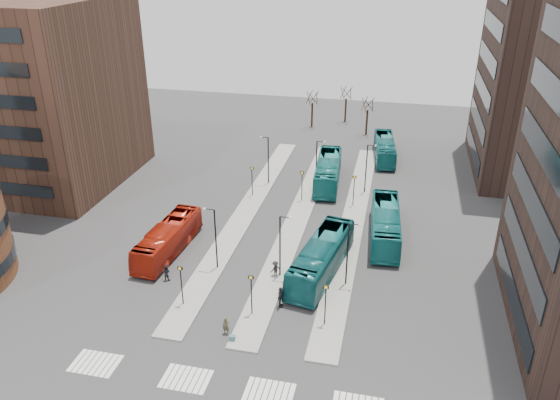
% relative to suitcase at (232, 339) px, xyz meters
% --- Properties ---
extents(island_left, '(2.50, 45.00, 0.15)m').
position_rel_suitcase_xyz_m(island_left, '(-5.00, 21.51, -0.20)').
color(island_left, gray).
rests_on(island_left, ground).
extents(island_mid, '(2.50, 45.00, 0.15)m').
position_rel_suitcase_xyz_m(island_mid, '(1.00, 21.51, -0.20)').
color(island_mid, gray).
rests_on(island_mid, ground).
extents(island_right, '(2.50, 45.00, 0.15)m').
position_rel_suitcase_xyz_m(island_right, '(7.00, 21.51, -0.20)').
color(island_right, gray).
rests_on(island_right, ground).
extents(suitcase, '(0.46, 0.38, 0.54)m').
position_rel_suitcase_xyz_m(suitcase, '(0.00, 0.00, 0.00)').
color(suitcase, navy).
rests_on(suitcase, ground).
extents(red_bus, '(3.18, 10.91, 3.00)m').
position_rel_suitcase_xyz_m(red_bus, '(-10.00, 11.32, 1.23)').
color(red_bus, '#A31D0C').
rests_on(red_bus, ground).
extents(teal_bus_a, '(4.84, 12.37, 3.36)m').
position_rel_suitcase_xyz_m(teal_bus_a, '(5.16, 10.89, 1.41)').
color(teal_bus_a, '#12575C').
rests_on(teal_bus_a, ground).
extents(teal_bus_b, '(3.67, 12.11, 3.32)m').
position_rel_suitcase_xyz_m(teal_bus_b, '(2.82, 31.36, 1.39)').
color(teal_bus_b, '#16706F').
rests_on(teal_bus_b, ground).
extents(teal_bus_c, '(3.47, 11.95, 3.29)m').
position_rel_suitcase_xyz_m(teal_bus_c, '(10.50, 18.77, 1.37)').
color(teal_bus_c, '#166F72').
rests_on(teal_bus_c, ground).
extents(teal_bus_d, '(3.62, 10.89, 2.98)m').
position_rel_suitcase_xyz_m(teal_bus_d, '(9.30, 41.61, 1.22)').
color(teal_bus_d, '#146467').
rests_on(teal_bus_d, ground).
extents(traveller, '(0.56, 0.37, 1.53)m').
position_rel_suitcase_xyz_m(traveller, '(-0.73, 0.77, 0.49)').
color(traveller, '#47412A').
rests_on(traveller, ground).
extents(commuter_a, '(0.81, 0.67, 1.54)m').
position_rel_suitcase_xyz_m(commuter_a, '(-8.26, 6.73, 0.50)').
color(commuter_a, black).
rests_on(commuter_a, ground).
extents(commuter_b, '(0.52, 1.13, 1.90)m').
position_rel_suitcase_xyz_m(commuter_b, '(2.63, 5.10, 0.68)').
color(commuter_b, black).
rests_on(commuter_b, ground).
extents(commuter_c, '(1.14, 1.15, 1.60)m').
position_rel_suitcase_xyz_m(commuter_c, '(1.19, 9.42, 0.53)').
color(commuter_c, black).
rests_on(commuter_c, ground).
extents(crosswalk_stripes, '(22.35, 2.40, 0.01)m').
position_rel_suitcase_xyz_m(crosswalk_stripes, '(0.75, -4.49, -0.27)').
color(crosswalk_stripes, silver).
rests_on(crosswalk_stripes, ground).
extents(office_block, '(25.00, 20.12, 22.00)m').
position_rel_suitcase_xyz_m(office_block, '(-35.00, 25.50, 10.73)').
color(office_block, '#472C21').
rests_on(office_block, ground).
extents(sign_poles, '(12.45, 22.12, 3.65)m').
position_rel_suitcase_xyz_m(sign_poles, '(0.60, 14.51, 2.14)').
color(sign_poles, black).
rests_on(sign_poles, ground).
extents(lamp_posts, '(14.04, 20.24, 6.12)m').
position_rel_suitcase_xyz_m(lamp_posts, '(1.64, 19.51, 3.31)').
color(lamp_posts, black).
rests_on(lamp_posts, ground).
extents(bare_trees, '(10.97, 8.14, 5.90)m').
position_rel_suitcase_xyz_m(bare_trees, '(1.67, 54.18, 2.45)').
color(bare_trees, black).
rests_on(bare_trees, ground).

